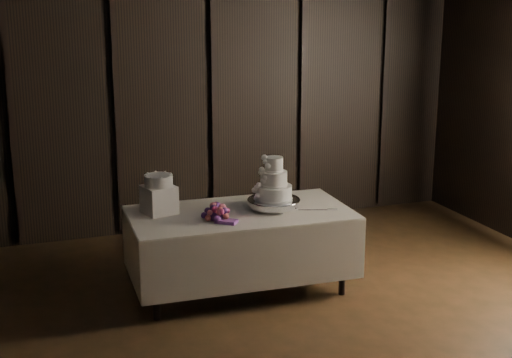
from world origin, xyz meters
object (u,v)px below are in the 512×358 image
object	(u,v)px
box_pedestal	(159,200)
bouquet	(217,213)
small_cake	(158,181)
cake_stand	(274,204)
wedding_cake	(271,184)
display_table	(241,247)

from	to	relation	value
box_pedestal	bouquet	bearing A→B (deg)	-39.94
bouquet	small_cake	world-z (taller)	small_cake
box_pedestal	small_cake	distance (m)	0.18
cake_stand	wedding_cake	bearing A→B (deg)	-150.26
bouquet	box_pedestal	world-z (taller)	box_pedestal
display_table	small_cake	size ratio (longest dim) A/B	8.01
display_table	box_pedestal	distance (m)	0.86
small_cake	box_pedestal	bearing A→B (deg)	0.00
box_pedestal	small_cake	size ratio (longest dim) A/B	1.03
cake_stand	small_cake	size ratio (longest dim) A/B	1.92
small_cake	display_table	bearing A→B (deg)	-16.07
display_table	small_cake	world-z (taller)	small_cake
wedding_cake	bouquet	xyz separation A→B (m)	(-0.55, -0.12, -0.18)
wedding_cake	bouquet	size ratio (longest dim) A/B	1.01
display_table	bouquet	distance (m)	0.51
box_pedestal	small_cake	bearing A→B (deg)	0.00
wedding_cake	box_pedestal	distance (m)	1.02
small_cake	wedding_cake	bearing A→B (deg)	-13.74
display_table	small_cake	xyz separation A→B (m)	(-0.70, 0.20, 0.64)
bouquet	cake_stand	bearing A→B (deg)	13.11
display_table	bouquet	world-z (taller)	bouquet
display_table	cake_stand	world-z (taller)	cake_stand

